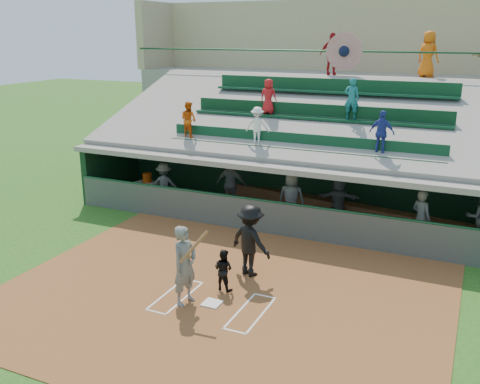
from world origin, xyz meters
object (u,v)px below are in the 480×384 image
at_px(home_plate, 212,303).
at_px(white_table, 147,191).
at_px(water_cooler, 147,178).
at_px(batter_at_plate, 185,265).
at_px(catcher, 223,270).

height_order(home_plate, white_table, white_table).
distance_m(white_table, water_cooler, 0.54).
relative_size(batter_at_plate, water_cooler, 5.59).
bearing_deg(batter_at_plate, white_table, 130.05).
height_order(catcher, white_table, catcher).
bearing_deg(home_plate, water_cooler, 133.67).
bearing_deg(home_plate, batter_at_plate, -161.84).
height_order(home_plate, batter_at_plate, batter_at_plate).
bearing_deg(catcher, water_cooler, -35.81).
distance_m(catcher, white_table, 8.23).
xyz_separation_m(home_plate, catcher, (-0.09, 0.83, 0.53)).
bearing_deg(batter_at_plate, water_cooler, 129.83).
distance_m(home_plate, catcher, 0.98).
xyz_separation_m(batter_at_plate, catcher, (0.52, 1.03, -0.45)).
bearing_deg(batter_at_plate, home_plate, 18.16).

